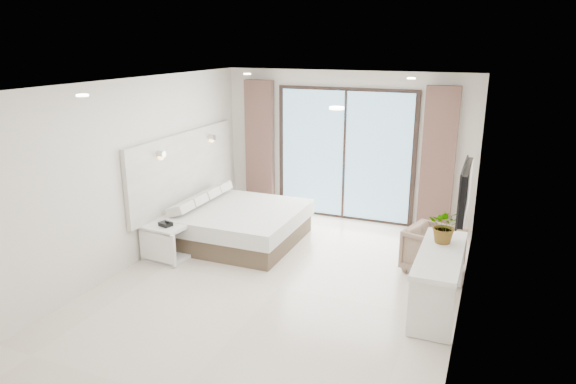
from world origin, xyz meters
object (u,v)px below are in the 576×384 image
object	(u,v)px
bed	(236,224)
armchair	(434,248)
nightstand	(166,242)
console_desk	(440,268)

from	to	relation	value
bed	armchair	bearing A→B (deg)	0.05
bed	armchair	xyz separation A→B (m)	(3.16, 0.00, 0.07)
nightstand	armchair	size ratio (longest dim) A/B	0.89
armchair	bed	bearing A→B (deg)	106.96
bed	console_desk	xyz separation A→B (m)	(3.35, -1.10, 0.27)
armchair	nightstand	bearing A→B (deg)	122.81
console_desk	armchair	size ratio (longest dim) A/B	2.25
bed	nightstand	xyz separation A→B (m)	(-0.63, -1.08, -0.02)
nightstand	console_desk	size ratio (longest dim) A/B	0.40
bed	armchair	world-z (taller)	armchair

